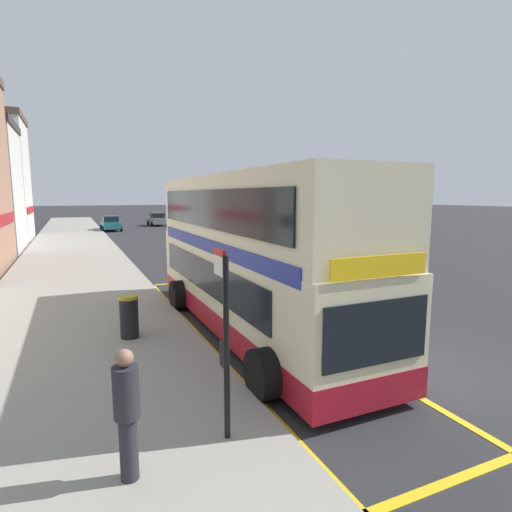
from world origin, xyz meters
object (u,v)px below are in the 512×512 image
Objects in this scene: litter_bin at (129,317)px; bus_stop_sign at (225,331)px; double_decker_bus at (249,260)px; pedestrian_waiting_near_sign at (127,409)px; parked_car_grey_kerbside at (157,219)px; parked_car_teal_far at (111,224)px; parked_car_black_across at (199,226)px.

bus_stop_sign is at bearing -81.51° from litter_bin.
double_decker_bus reaches higher than pedestrian_waiting_near_sign.
pedestrian_waiting_near_sign is at bearing -101.01° from parked_car_grey_kerbside.
parked_car_teal_far is at bearing 85.44° from pedestrian_waiting_near_sign.
parked_car_grey_kerbside is 3.75× the size of litter_bin.
litter_bin is at bearing -96.58° from parked_car_teal_far.
parked_car_black_across and parked_car_grey_kerbside have the same top height.
parked_car_grey_kerbside is (-1.71, 12.95, 0.00)m from parked_car_black_across.
parked_car_teal_far and parked_car_grey_kerbside have the same top height.
litter_bin is at bearing 98.49° from bus_stop_sign.
parked_car_black_across is 1.00× the size of parked_car_grey_kerbside.
parked_car_black_across is 36.69m from pedestrian_waiting_near_sign.
parked_car_grey_kerbside is at bearing 80.49° from bus_stop_sign.
parked_car_black_across is (7.17, 29.63, -1.26)m from double_decker_bus.
litter_bin is (-10.45, -29.26, -0.10)m from parked_car_black_across.
parked_car_black_across is at bearing 76.39° from double_decker_bus.
bus_stop_sign is at bearing -99.35° from parked_car_grey_kerbside.
parked_car_black_across is 2.34× the size of pedestrian_waiting_near_sign.
bus_stop_sign is 41.87m from parked_car_teal_far.
bus_stop_sign is at bearing 16.06° from pedestrian_waiting_near_sign.
double_decker_bus is at bearing -97.15° from parked_car_grey_kerbside.
parked_car_teal_far is at bearing 85.86° from litter_bin.
parked_car_teal_far is at bearing 87.45° from bus_stop_sign.
double_decker_bus is at bearing 77.38° from parked_car_black_across.
pedestrian_waiting_near_sign is (-1.50, -0.43, -0.71)m from bus_stop_sign.
parked_car_teal_far reaches higher than litter_bin.
parked_car_teal_far is (-0.63, 36.93, -1.26)m from double_decker_bus.
double_decker_bus reaches higher than parked_car_teal_far.
bus_stop_sign is (-2.50, -4.89, -0.24)m from double_decker_bus.
bus_stop_sign is at bearing 75.34° from parked_car_black_across.
parked_car_grey_kerbside is (5.46, 42.58, -1.26)m from double_decker_bus.
pedestrian_waiting_near_sign is at bearing -163.94° from bus_stop_sign.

